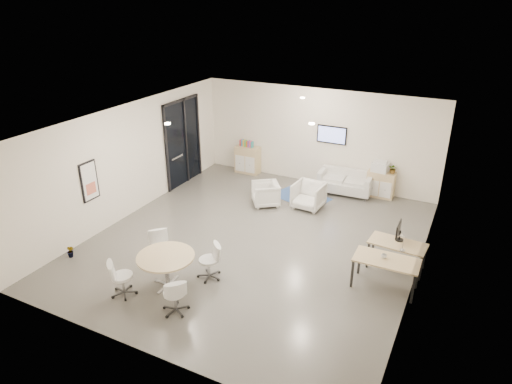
{
  "coord_description": "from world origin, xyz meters",
  "views": [
    {
      "loc": [
        4.67,
        -9.31,
        6.03
      ],
      "look_at": [
        -0.2,
        0.4,
        1.2
      ],
      "focal_mm": 32.0,
      "sensor_mm": 36.0,
      "label": 1
    }
  ],
  "objects_px": {
    "sideboard_left": "(248,160)",
    "loveseat": "(345,183)",
    "round_table": "(166,259)",
    "armchair_right": "(309,194)",
    "desk_rear": "(398,246)",
    "desk_front": "(386,262)",
    "sideboard_right": "(381,184)",
    "armchair_left": "(266,193)"
  },
  "relations": [
    {
      "from": "sideboard_left",
      "to": "desk_front",
      "type": "bearing_deg",
      "value": -39.23
    },
    {
      "from": "loveseat",
      "to": "round_table",
      "type": "relative_size",
      "value": 1.37
    },
    {
      "from": "desk_front",
      "to": "armchair_right",
      "type": "bearing_deg",
      "value": 132.79
    },
    {
      "from": "armchair_left",
      "to": "round_table",
      "type": "height_order",
      "value": "armchair_left"
    },
    {
      "from": "armchair_left",
      "to": "armchair_right",
      "type": "distance_m",
      "value": 1.3
    },
    {
      "from": "armchair_right",
      "to": "desk_front",
      "type": "bearing_deg",
      "value": -42.66
    },
    {
      "from": "loveseat",
      "to": "armchair_left",
      "type": "xyz_separation_m",
      "value": [
        -1.91,
        -1.97,
        0.05
      ]
    },
    {
      "from": "round_table",
      "to": "sideboard_left",
      "type": "bearing_deg",
      "value": 103.08
    },
    {
      "from": "sideboard_left",
      "to": "armchair_right",
      "type": "height_order",
      "value": "sideboard_left"
    },
    {
      "from": "sideboard_left",
      "to": "desk_rear",
      "type": "distance_m",
      "value": 7.14
    },
    {
      "from": "loveseat",
      "to": "armchair_right",
      "type": "distance_m",
      "value": 1.72
    },
    {
      "from": "loveseat",
      "to": "sideboard_left",
      "type": "bearing_deg",
      "value": 174.29
    },
    {
      "from": "desk_rear",
      "to": "armchair_right",
      "type": "bearing_deg",
      "value": 148.63
    },
    {
      "from": "armchair_left",
      "to": "desk_rear",
      "type": "height_order",
      "value": "armchair_left"
    },
    {
      "from": "sideboard_right",
      "to": "desk_front",
      "type": "distance_m",
      "value": 4.98
    },
    {
      "from": "round_table",
      "to": "armchair_right",
      "type": "bearing_deg",
      "value": 75.07
    },
    {
      "from": "sideboard_right",
      "to": "desk_rear",
      "type": "distance_m",
      "value": 4.12
    },
    {
      "from": "sideboard_left",
      "to": "armchair_left",
      "type": "relative_size",
      "value": 1.23
    },
    {
      "from": "desk_rear",
      "to": "loveseat",
      "type": "bearing_deg",
      "value": 126.2
    },
    {
      "from": "sideboard_left",
      "to": "armchair_right",
      "type": "bearing_deg",
      "value": -30.6
    },
    {
      "from": "sideboard_left",
      "to": "desk_front",
      "type": "xyz_separation_m",
      "value": [
        5.9,
        -4.82,
        0.17
      ]
    },
    {
      "from": "armchair_right",
      "to": "desk_rear",
      "type": "bearing_deg",
      "value": -32.05
    },
    {
      "from": "desk_rear",
      "to": "armchair_left",
      "type": "bearing_deg",
      "value": 161.75
    },
    {
      "from": "sideboard_left",
      "to": "sideboard_right",
      "type": "xyz_separation_m",
      "value": [
        4.72,
        0.02,
        -0.06
      ]
    },
    {
      "from": "sideboard_right",
      "to": "armchair_right",
      "type": "bearing_deg",
      "value": -134.55
    },
    {
      "from": "sideboard_right",
      "to": "armchair_left",
      "type": "distance_m",
      "value": 3.69
    },
    {
      "from": "armchair_left",
      "to": "armchair_right",
      "type": "relative_size",
      "value": 0.9
    },
    {
      "from": "armchair_left",
      "to": "armchair_right",
      "type": "height_order",
      "value": "armchair_right"
    },
    {
      "from": "armchair_left",
      "to": "desk_front",
      "type": "bearing_deg",
      "value": 21.79
    },
    {
      "from": "sideboard_right",
      "to": "desk_front",
      "type": "height_order",
      "value": "sideboard_right"
    },
    {
      "from": "loveseat",
      "to": "desk_rear",
      "type": "relative_size",
      "value": 1.3
    },
    {
      "from": "armchair_left",
      "to": "round_table",
      "type": "relative_size",
      "value": 0.62
    },
    {
      "from": "desk_front",
      "to": "round_table",
      "type": "bearing_deg",
      "value": -155.17
    },
    {
      "from": "sideboard_left",
      "to": "round_table",
      "type": "relative_size",
      "value": 0.77
    },
    {
      "from": "sideboard_right",
      "to": "desk_front",
      "type": "xyz_separation_m",
      "value": [
        1.18,
        -4.84,
        0.23
      ]
    },
    {
      "from": "sideboard_left",
      "to": "loveseat",
      "type": "bearing_deg",
      "value": -2.79
    },
    {
      "from": "sideboard_right",
      "to": "loveseat",
      "type": "distance_m",
      "value": 1.09
    },
    {
      "from": "sideboard_right",
      "to": "desk_rear",
      "type": "xyz_separation_m",
      "value": [
        1.25,
        -3.92,
        0.18
      ]
    },
    {
      "from": "sideboard_left",
      "to": "round_table",
      "type": "bearing_deg",
      "value": -76.92
    },
    {
      "from": "sideboard_left",
      "to": "armchair_left",
      "type": "bearing_deg",
      "value": -51.11
    },
    {
      "from": "loveseat",
      "to": "sideboard_right",
      "type": "bearing_deg",
      "value": 7.39
    },
    {
      "from": "sideboard_right",
      "to": "loveseat",
      "type": "xyz_separation_m",
      "value": [
        -1.07,
        -0.2,
        -0.08
      ]
    }
  ]
}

